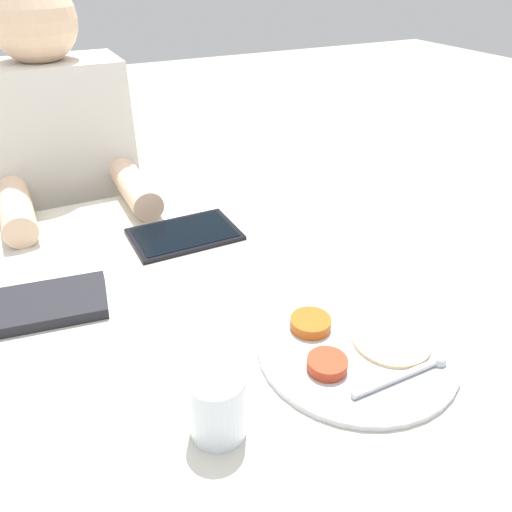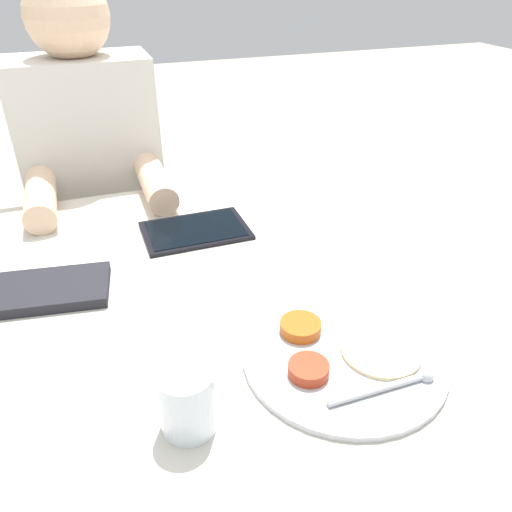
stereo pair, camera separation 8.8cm
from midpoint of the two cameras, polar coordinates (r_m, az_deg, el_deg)
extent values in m
cube|color=beige|center=(1.11, -8.78, -21.09)|extent=(1.18, 1.04, 0.71)
cylinder|color=#B7BABF|center=(0.78, 8.21, -10.52)|extent=(0.30, 0.30, 0.01)
cylinder|color=#B75114|center=(0.80, 3.08, -7.80)|extent=(0.07, 0.07, 0.02)
cylinder|color=#A83319|center=(0.73, 4.63, -12.36)|extent=(0.06, 0.06, 0.02)
cylinder|color=beige|center=(0.79, 12.12, -9.48)|extent=(0.12, 0.12, 0.01)
cylinder|color=#B7BABF|center=(0.73, 12.50, -13.57)|extent=(0.15, 0.01, 0.01)
sphere|color=#B7BABF|center=(0.77, 17.10, -11.48)|extent=(0.02, 0.02, 0.02)
cube|color=silver|center=(0.94, -25.21, -5.36)|extent=(0.21, 0.15, 0.01)
cube|color=black|center=(0.94, -25.29, -5.06)|extent=(0.21, 0.15, 0.02)
cube|color=black|center=(1.09, -10.52, 2.39)|extent=(0.22, 0.15, 0.01)
cube|color=black|center=(1.08, -10.54, 2.60)|extent=(0.20, 0.13, 0.00)
cube|color=black|center=(1.70, -19.18, -7.16)|extent=(0.32, 0.22, 0.44)
cube|color=beige|center=(1.46, -22.65, 8.64)|extent=(0.35, 0.20, 0.57)
sphere|color=beige|center=(1.37, -26.11, 23.17)|extent=(0.20, 0.20, 0.20)
cylinder|color=beige|center=(1.25, -27.63, 4.85)|extent=(0.07, 0.26, 0.07)
cylinder|color=beige|center=(1.26, -15.78, 7.63)|extent=(0.07, 0.26, 0.07)
cylinder|color=silver|center=(0.65, -8.53, -16.66)|extent=(0.07, 0.07, 0.09)
camera|label=1|loc=(0.04, -92.86, -1.76)|focal=35.00mm
camera|label=2|loc=(0.04, 87.14, 1.76)|focal=35.00mm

